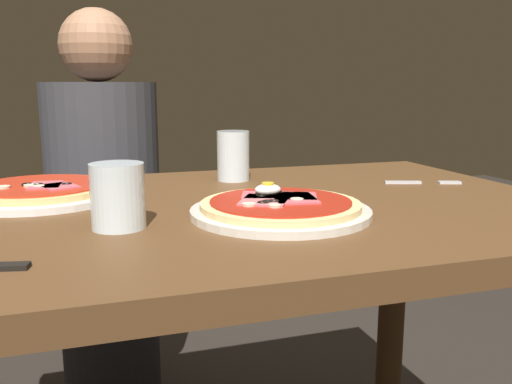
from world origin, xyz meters
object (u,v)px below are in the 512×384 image
(pizza_across_left, at_px, (40,192))
(water_glass_far, at_px, (118,200))
(water_glass_near, at_px, (233,159))
(diner_person, at_px, (106,228))
(fork, at_px, (416,182))
(pizza_foreground, at_px, (280,208))
(dining_table, at_px, (228,275))

(pizza_across_left, distance_m, water_glass_far, 0.29)
(water_glass_near, height_order, diner_person, diner_person)
(pizza_across_left, height_order, water_glass_far, water_glass_far)
(diner_person, bearing_deg, fork, 133.17)
(water_glass_near, distance_m, diner_person, 0.61)
(pizza_across_left, height_order, diner_person, diner_person)
(water_glass_near, bearing_deg, pizza_foreground, -93.13)
(water_glass_near, bearing_deg, fork, -24.00)
(pizza_across_left, bearing_deg, water_glass_near, 10.66)
(diner_person, bearing_deg, water_glass_near, 117.37)
(dining_table, distance_m, pizza_across_left, 0.38)
(fork, bearing_deg, water_glass_far, -163.68)
(pizza_foreground, relative_size, pizza_across_left, 0.92)
(water_glass_far, bearing_deg, dining_table, 28.55)
(dining_table, relative_size, fork, 7.85)
(pizza_across_left, bearing_deg, dining_table, -27.90)
(pizza_across_left, height_order, fork, pizza_across_left)
(dining_table, height_order, water_glass_near, water_glass_near)
(diner_person, bearing_deg, dining_table, 103.63)
(fork, distance_m, diner_person, 0.91)
(pizza_foreground, bearing_deg, dining_table, 119.69)
(pizza_across_left, xyz_separation_m, water_glass_far, (0.12, -0.27, 0.03))
(dining_table, xyz_separation_m, water_glass_far, (-0.19, -0.10, 0.17))
(pizza_across_left, relative_size, water_glass_near, 2.92)
(dining_table, xyz_separation_m, pizza_across_left, (-0.31, 0.16, 0.14))
(pizza_across_left, height_order, water_glass_near, water_glass_near)
(diner_person, bearing_deg, water_glass_far, 89.17)
(dining_table, bearing_deg, diner_person, 103.63)
(pizza_across_left, relative_size, diner_person, 0.26)
(dining_table, height_order, water_glass_far, water_glass_far)
(water_glass_near, relative_size, water_glass_far, 1.13)
(pizza_foreground, relative_size, diner_person, 0.24)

